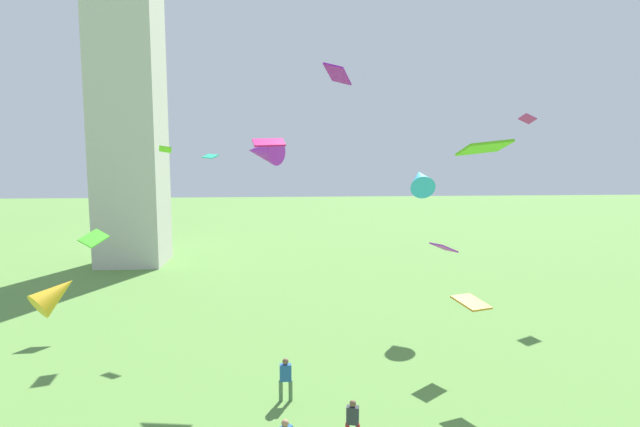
{
  "coord_description": "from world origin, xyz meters",
  "views": [
    {
      "loc": [
        -3.58,
        -4.19,
        10.09
      ],
      "look_at": [
        -2.01,
        16.19,
        7.74
      ],
      "focal_mm": 28.06,
      "sensor_mm": 36.0,
      "label": 1
    }
  ],
  "objects_px": {
    "person_1": "(353,420)",
    "kite_flying_10": "(337,74)",
    "kite_flying_6": "(56,293)",
    "kite_flying_3": "(444,248)",
    "kite_flying_7": "(484,148)",
    "kite_flying_4": "(528,119)",
    "kite_flying_9": "(210,156)",
    "kite_flying_0": "(471,302)",
    "kite_flying_1": "(165,149)",
    "kite_flying_11": "(263,151)",
    "kite_flying_2": "(421,179)",
    "person_3": "(286,377)",
    "kite_flying_5": "(269,142)",
    "kite_flying_8": "(94,238)"
  },
  "relations": [
    {
      "from": "person_3",
      "to": "kite_flying_7",
      "type": "height_order",
      "value": "kite_flying_7"
    },
    {
      "from": "kite_flying_5",
      "to": "person_3",
      "type": "bearing_deg",
      "value": 89.79
    },
    {
      "from": "kite_flying_6",
      "to": "kite_flying_11",
      "type": "height_order",
      "value": "kite_flying_11"
    },
    {
      "from": "kite_flying_2",
      "to": "kite_flying_6",
      "type": "bearing_deg",
      "value": 37.58
    },
    {
      "from": "kite_flying_10",
      "to": "kite_flying_3",
      "type": "bearing_deg",
      "value": 158.29
    },
    {
      "from": "person_1",
      "to": "kite_flying_10",
      "type": "relative_size",
      "value": 1.18
    },
    {
      "from": "person_3",
      "to": "kite_flying_5",
      "type": "relative_size",
      "value": 1.12
    },
    {
      "from": "kite_flying_6",
      "to": "kite_flying_8",
      "type": "distance_m",
      "value": 9.69
    },
    {
      "from": "kite_flying_3",
      "to": "kite_flying_7",
      "type": "height_order",
      "value": "kite_flying_7"
    },
    {
      "from": "kite_flying_2",
      "to": "kite_flying_7",
      "type": "height_order",
      "value": "kite_flying_7"
    },
    {
      "from": "kite_flying_0",
      "to": "kite_flying_4",
      "type": "height_order",
      "value": "kite_flying_4"
    },
    {
      "from": "person_3",
      "to": "kite_flying_5",
      "type": "xyz_separation_m",
      "value": [
        -0.69,
        4.35,
        9.7
      ]
    },
    {
      "from": "person_3",
      "to": "kite_flying_7",
      "type": "relative_size",
      "value": 0.98
    },
    {
      "from": "kite_flying_1",
      "to": "kite_flying_3",
      "type": "height_order",
      "value": "kite_flying_1"
    },
    {
      "from": "kite_flying_10",
      "to": "kite_flying_1",
      "type": "bearing_deg",
      "value": -119.93
    },
    {
      "from": "person_3",
      "to": "kite_flying_9",
      "type": "bearing_deg",
      "value": -70.7
    },
    {
      "from": "kite_flying_2",
      "to": "kite_flying_8",
      "type": "relative_size",
      "value": 1.79
    },
    {
      "from": "kite_flying_1",
      "to": "kite_flying_2",
      "type": "height_order",
      "value": "kite_flying_1"
    },
    {
      "from": "kite_flying_9",
      "to": "kite_flying_11",
      "type": "bearing_deg",
      "value": 162.22
    },
    {
      "from": "kite_flying_7",
      "to": "person_1",
      "type": "bearing_deg",
      "value": -171.69
    },
    {
      "from": "kite_flying_3",
      "to": "kite_flying_9",
      "type": "distance_m",
      "value": 14.89
    },
    {
      "from": "kite_flying_2",
      "to": "kite_flying_4",
      "type": "bearing_deg",
      "value": -148.46
    },
    {
      "from": "kite_flying_3",
      "to": "kite_flying_0",
      "type": "bearing_deg",
      "value": 58.44
    },
    {
      "from": "person_3",
      "to": "kite_flying_2",
      "type": "distance_m",
      "value": 16.85
    },
    {
      "from": "kite_flying_8",
      "to": "kite_flying_11",
      "type": "relative_size",
      "value": 0.65
    },
    {
      "from": "kite_flying_6",
      "to": "kite_flying_10",
      "type": "height_order",
      "value": "kite_flying_10"
    },
    {
      "from": "person_3",
      "to": "kite_flying_3",
      "type": "relative_size",
      "value": 1.21
    },
    {
      "from": "kite_flying_1",
      "to": "kite_flying_4",
      "type": "xyz_separation_m",
      "value": [
        25.1,
        4.97,
        2.33
      ]
    },
    {
      "from": "kite_flying_0",
      "to": "kite_flying_2",
      "type": "distance_m",
      "value": 12.59
    },
    {
      "from": "kite_flying_1",
      "to": "kite_flying_10",
      "type": "bearing_deg",
      "value": -157.71
    },
    {
      "from": "kite_flying_3",
      "to": "kite_flying_8",
      "type": "bearing_deg",
      "value": -46.45
    },
    {
      "from": "kite_flying_5",
      "to": "kite_flying_7",
      "type": "relative_size",
      "value": 0.88
    },
    {
      "from": "kite_flying_9",
      "to": "kite_flying_8",
      "type": "bearing_deg",
      "value": 41.07
    },
    {
      "from": "kite_flying_8",
      "to": "kite_flying_11",
      "type": "xyz_separation_m",
      "value": [
        10.27,
        -4.06,
        5.14
      ]
    },
    {
      "from": "kite_flying_4",
      "to": "kite_flying_9",
      "type": "relative_size",
      "value": 1.25
    },
    {
      "from": "kite_flying_0",
      "to": "kite_flying_2",
      "type": "relative_size",
      "value": 0.62
    },
    {
      "from": "kite_flying_4",
      "to": "kite_flying_8",
      "type": "relative_size",
      "value": 0.85
    },
    {
      "from": "kite_flying_4",
      "to": "kite_flying_6",
      "type": "xyz_separation_m",
      "value": [
        -27.5,
        -15.04,
        -8.39
      ]
    },
    {
      "from": "person_3",
      "to": "kite_flying_11",
      "type": "distance_m",
      "value": 11.5
    },
    {
      "from": "kite_flying_1",
      "to": "kite_flying_2",
      "type": "distance_m",
      "value": 16.15
    },
    {
      "from": "kite_flying_2",
      "to": "kite_flying_3",
      "type": "bearing_deg",
      "value": 90.78
    },
    {
      "from": "kite_flying_8",
      "to": "kite_flying_4",
      "type": "bearing_deg",
      "value": -51.47
    },
    {
      "from": "person_1",
      "to": "kite_flying_3",
      "type": "relative_size",
      "value": 1.09
    },
    {
      "from": "kite_flying_11",
      "to": "kite_flying_0",
      "type": "bearing_deg",
      "value": 94.21
    },
    {
      "from": "kite_flying_0",
      "to": "kite_flying_7",
      "type": "relative_size",
      "value": 0.94
    },
    {
      "from": "kite_flying_8",
      "to": "kite_flying_11",
      "type": "height_order",
      "value": "kite_flying_11"
    },
    {
      "from": "person_3",
      "to": "kite_flying_4",
      "type": "xyz_separation_m",
      "value": [
        18.01,
        16.3,
        11.79
      ]
    },
    {
      "from": "kite_flying_4",
      "to": "kite_flying_9",
      "type": "xyz_separation_m",
      "value": [
        -22.43,
        -4.99,
        -2.74
      ]
    },
    {
      "from": "kite_flying_0",
      "to": "kite_flying_1",
      "type": "relative_size",
      "value": 1.57
    },
    {
      "from": "kite_flying_3",
      "to": "kite_flying_8",
      "type": "relative_size",
      "value": 0.95
    }
  ]
}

